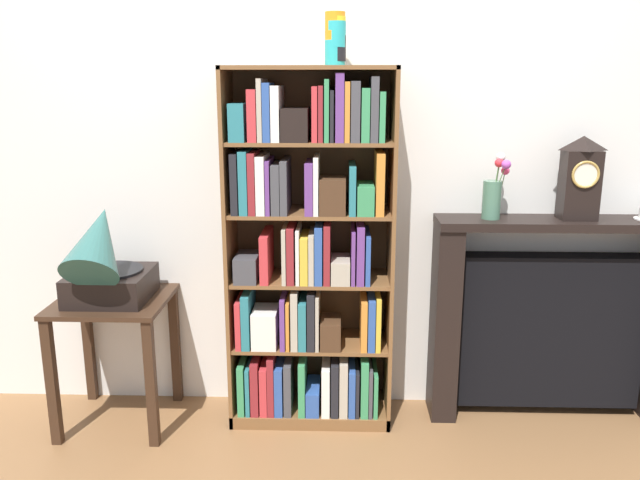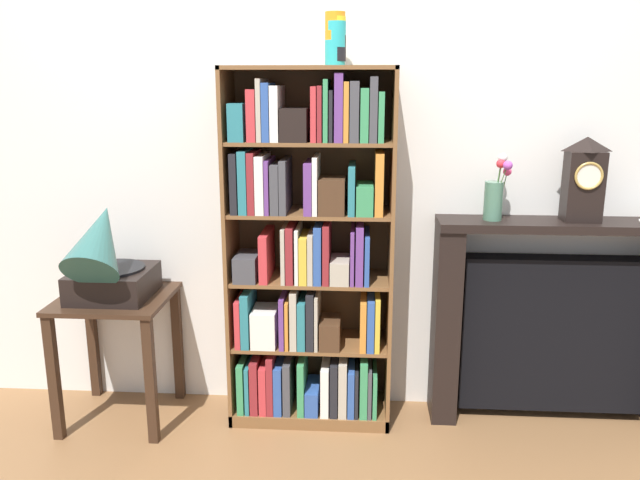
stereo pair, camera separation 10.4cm
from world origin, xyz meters
The scene contains 9 objects.
ground_plane centered at (0.00, 0.00, -0.01)m, with size 7.73×6.40×0.02m, color brown.
wall_back centered at (0.12, 0.32, 1.30)m, with size 4.73×0.08×2.60m, color silver.
bookshelf centered at (-0.01, 0.10, 0.80)m, with size 0.77×0.33×1.70m.
cup_stack centered at (0.11, 0.13, 1.81)m, with size 0.09×0.09×0.23m.
side_table_left centered at (-0.94, 0.03, 0.48)m, with size 0.52×0.50×0.63m.
gramophone centered at (-0.94, -0.04, 0.84)m, with size 0.36×0.51×0.52m.
fireplace_mantel centered at (1.18, 0.18, 0.50)m, with size 1.17×0.24×1.01m.
mantel_clock centered at (1.24, 0.15, 1.20)m, with size 0.16×0.13×0.39m.
flower_vase centered at (0.85, 0.16, 1.13)m, with size 0.12×0.11×0.31m.
Camera 1 is at (0.14, -2.79, 1.63)m, focal length 35.73 mm.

